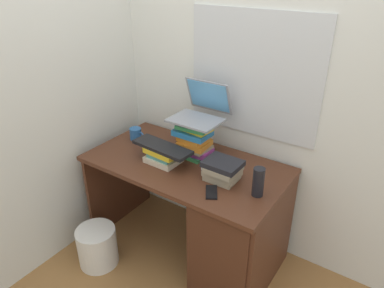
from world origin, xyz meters
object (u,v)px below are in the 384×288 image
object	(u,v)px
book_stack_tall	(194,139)
keyboard	(162,147)
laptop	(200,110)
wastebasket	(97,246)
water_bottle	(258,182)
book_stack_keyboard_riser	(163,155)
mug	(136,134)
cell_phone	(211,192)
book_stack_side	(223,170)
computer_mouse	(207,167)
desk	(225,223)

from	to	relation	value
book_stack_tall	keyboard	world-z (taller)	book_stack_tall
laptop	wastebasket	bearing A→B (deg)	-123.06
keyboard	water_bottle	bearing A→B (deg)	6.06
book_stack_keyboard_riser	book_stack_tall	bearing A→B (deg)	57.07
mug	cell_phone	bearing A→B (deg)	-18.39
laptop	water_bottle	bearing A→B (deg)	-24.25
mug	keyboard	bearing A→B (deg)	-23.13
cell_phone	wastebasket	world-z (taller)	cell_phone
book_stack_side	keyboard	size ratio (longest dim) A/B	0.53
book_stack_tall	wastebasket	bearing A→B (deg)	-126.19
computer_mouse	desk	bearing A→B (deg)	-10.86
wastebasket	computer_mouse	bearing A→B (deg)	39.07
book_stack_tall	book_stack_side	xyz separation A→B (m)	(0.31, -0.15, -0.06)
book_stack_tall	laptop	bearing A→B (deg)	89.48
cell_phone	water_bottle	bearing A→B (deg)	-1.93
computer_mouse	wastebasket	xyz separation A→B (m)	(-0.59, -0.48, -0.61)
water_bottle	wastebasket	size ratio (longest dim) A/B	0.61
laptop	book_stack_side	bearing A→B (deg)	-36.07
mug	water_bottle	size ratio (longest dim) A/B	0.70
mug	wastebasket	xyz separation A→B (m)	(0.08, -0.55, -0.64)
desk	laptop	world-z (taller)	laptop
desk	cell_phone	xyz separation A→B (m)	(-0.01, -0.17, 0.34)
book_stack_tall	laptop	distance (m)	0.20
book_stack_tall	book_stack_keyboard_riser	xyz separation A→B (m)	(-0.12, -0.19, -0.08)
laptop	water_bottle	distance (m)	0.65
desk	book_stack_tall	distance (m)	0.59
desk	laptop	xyz separation A→B (m)	(-0.34, 0.21, 0.65)
wastebasket	keyboard	bearing A→B (deg)	51.46
computer_mouse	book_stack_tall	bearing A→B (deg)	148.90
laptop	wastebasket	size ratio (longest dim) A/B	1.14
book_stack_side	cell_phone	size ratio (longest dim) A/B	1.62
desk	cell_phone	world-z (taller)	cell_phone
computer_mouse	cell_phone	distance (m)	0.26
desk	keyboard	xyz separation A→B (m)	(-0.46, -0.06, 0.45)
desk	book_stack_side	distance (m)	0.41
book_stack_keyboard_riser	laptop	xyz separation A→B (m)	(0.12, 0.26, 0.26)
book_stack_side	mug	size ratio (longest dim) A/B	1.79
book_stack_tall	keyboard	xyz separation A→B (m)	(-0.12, -0.20, -0.01)
keyboard	computer_mouse	distance (m)	0.32
cell_phone	laptop	bearing A→B (deg)	98.80
wastebasket	mug	bearing A→B (deg)	98.15
mug	laptop	bearing A→B (deg)	11.51
desk	water_bottle	world-z (taller)	water_bottle
laptop	cell_phone	world-z (taller)	laptop
desk	water_bottle	distance (m)	0.48
book_stack_tall	mug	size ratio (longest dim) A/B	2.10
desk	keyboard	size ratio (longest dim) A/B	3.17
desk	laptop	size ratio (longest dim) A/B	4.06
book_stack_side	wastebasket	size ratio (longest dim) A/B	0.77
laptop	desk	bearing A→B (deg)	-31.46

